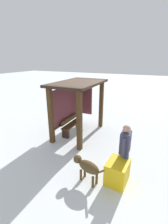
{
  "coord_description": "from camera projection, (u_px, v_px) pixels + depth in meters",
  "views": [
    {
      "loc": [
        -5.89,
        -3.04,
        3.34
      ],
      "look_at": [
        -0.03,
        -0.28,
        1.11
      ],
      "focal_mm": 25.09,
      "sensor_mm": 36.0,
      "label": 1
    }
  ],
  "objects": [
    {
      "name": "bus_shelter",
      "position": [
        76.0,
        97.0,
        6.94
      ],
      "size": [
        2.81,
        1.71,
        2.41
      ],
      "color": "#452E17",
      "rests_on": "ground"
    },
    {
      "name": "person_walking",
      "position": [
        125.0,
        147.0,
        4.46
      ],
      "size": [
        0.58,
        0.29,
        1.62
      ],
      "color": "#403D58",
      "rests_on": "ground"
    },
    {
      "name": "ground_plane",
      "position": [
        79.0,
        133.0,
        7.35
      ],
      "size": [
        60.0,
        60.0,
        0.0
      ],
      "primitive_type": "plane",
      "color": "white"
    },
    {
      "name": "bench_left_inside",
      "position": [
        72.0,
        125.0,
        7.38
      ],
      "size": [
        1.46,
        0.36,
        0.73
      ],
      "color": "#4F371A",
      "rests_on": "ground"
    },
    {
      "name": "grit_bin",
      "position": [
        117.0,
        172.0,
        4.38
      ],
      "size": [
        0.74,
        0.61,
        0.65
      ],
      "primitive_type": "cube",
      "rotation": [
        0.0,
        0.0,
        -0.07
      ],
      "color": "yellow",
      "rests_on": "ground"
    },
    {
      "name": "dog",
      "position": [
        87.0,
        166.0,
        4.36
      ],
      "size": [
        0.45,
        1.02,
        0.68
      ],
      "color": "brown",
      "rests_on": "ground"
    }
  ]
}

